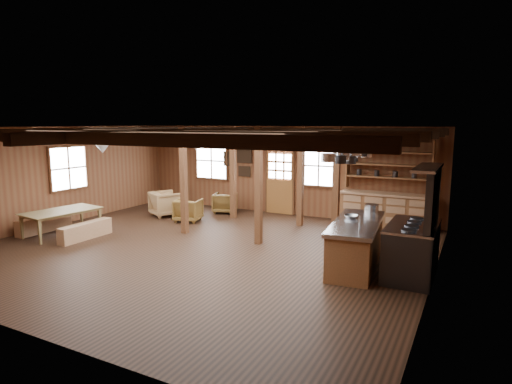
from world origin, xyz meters
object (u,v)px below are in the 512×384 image
at_px(commercial_range, 414,242).
at_px(dining_table, 63,223).
at_px(kitchen_island, 356,243).
at_px(armchair_c, 166,204).
at_px(armchair_a, 225,203).
at_px(armchair_b, 188,210).

bearing_deg(commercial_range, dining_table, -173.44).
height_order(kitchen_island, armchair_c, kitchen_island).
distance_m(armchair_a, armchair_c, 1.89).
bearing_deg(commercial_range, armchair_a, 151.78).
xyz_separation_m(kitchen_island, armchair_b, (-5.46, 1.72, -0.14)).
distance_m(dining_table, armchair_a, 4.91).
distance_m(kitchen_island, armchair_b, 5.73).
bearing_deg(dining_table, armchair_b, -27.59).
relative_size(dining_table, armchair_b, 2.50).
xyz_separation_m(dining_table, armchair_b, (1.96, 2.79, 0.01)).
bearing_deg(kitchen_island, armchair_b, 156.52).
relative_size(commercial_range, armchair_c, 2.48).
relative_size(kitchen_island, dining_table, 1.39).
relative_size(dining_table, armchair_c, 2.16).
height_order(armchair_a, armchair_b, armchair_b).
distance_m(kitchen_island, commercial_range, 1.15).
xyz_separation_m(commercial_range, dining_table, (-8.54, -0.98, -0.35)).
distance_m(kitchen_island, armchair_c, 6.86).
xyz_separation_m(commercial_range, armchair_c, (-7.68, 2.11, -0.28)).
height_order(kitchen_island, dining_table, kitchen_island).
height_order(dining_table, armchair_a, dining_table).
bearing_deg(commercial_range, armchair_b, 164.65).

